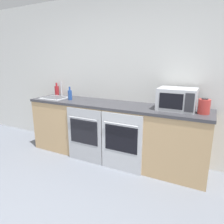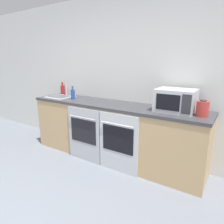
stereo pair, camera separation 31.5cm
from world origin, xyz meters
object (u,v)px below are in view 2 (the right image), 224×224
(oven_left, at_px, (84,134))
(sink, at_px, (60,96))
(microwave, at_px, (176,100))
(bottle_red, at_px, (63,89))
(bottle_blue, at_px, (73,94))
(oven_right, at_px, (118,143))
(kettle, at_px, (202,109))

(oven_left, bearing_deg, sink, 160.61)
(microwave, distance_m, bottle_red, 2.29)
(bottle_blue, bearing_deg, oven_left, -30.70)
(oven_left, xyz_separation_m, sink, (-0.78, 0.28, 0.49))
(bottle_red, relative_size, sink, 0.56)
(microwave, bearing_deg, bottle_blue, -177.30)
(oven_left, bearing_deg, bottle_blue, 149.30)
(oven_right, height_order, microwave, microwave)
(oven_left, relative_size, sink, 2.04)
(microwave, xyz_separation_m, sink, (-2.07, -0.08, -0.13))
(oven_left, relative_size, bottle_red, 3.63)
(sink, bearing_deg, kettle, 0.23)
(oven_left, distance_m, oven_right, 0.63)
(oven_right, bearing_deg, sink, 168.96)
(oven_right, height_order, bottle_red, bottle_red)
(oven_right, height_order, bottle_blue, bottle_blue)
(oven_left, distance_m, bottle_blue, 0.78)
(oven_left, height_order, sink, sink)
(oven_right, relative_size, microwave, 1.74)
(oven_left, relative_size, microwave, 1.74)
(sink, bearing_deg, microwave, 2.27)
(oven_right, bearing_deg, kettle, 15.92)
(microwave, relative_size, kettle, 2.51)
(bottle_blue, height_order, sink, sink)
(microwave, relative_size, sink, 1.17)
(microwave, bearing_deg, oven_left, -164.47)
(bottle_blue, distance_m, kettle, 2.09)
(microwave, bearing_deg, sink, -177.73)
(bottle_red, relative_size, kettle, 1.21)
(bottle_blue, xyz_separation_m, bottle_red, (-0.54, 0.27, 0.01))
(bottle_red, bearing_deg, oven_right, -18.60)
(oven_left, distance_m, microwave, 1.47)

